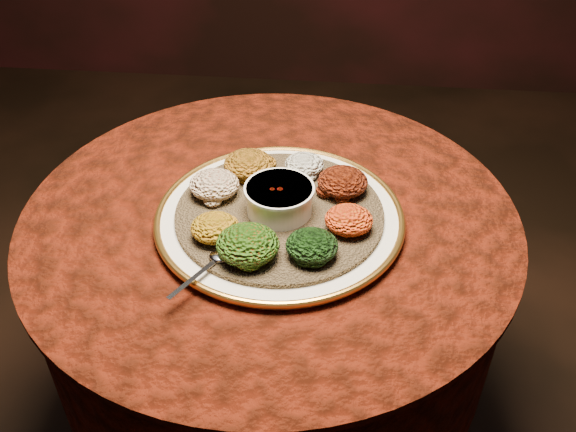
{
  "coord_description": "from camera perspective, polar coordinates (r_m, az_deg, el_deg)",
  "views": [
    {
      "loc": [
        0.13,
        -0.96,
        1.5
      ],
      "look_at": [
        0.04,
        -0.04,
        0.76
      ],
      "focal_mm": 40.0,
      "sensor_mm": 36.0,
      "label": 1
    }
  ],
  "objects": [
    {
      "name": "stew_bowl",
      "position": [
        1.18,
        -0.78,
        1.66
      ],
      "size": [
        0.13,
        0.13,
        0.05
      ],
      "color": "white",
      "rests_on": "injera"
    },
    {
      "name": "portion_kik",
      "position": [
        1.13,
        -6.53,
        -1.04
      ],
      "size": [
        0.09,
        0.08,
        0.04
      ],
      "primitive_type": "ellipsoid",
      "color": "#AC6C0F",
      "rests_on": "injera"
    },
    {
      "name": "portion_mixveg",
      "position": [
        1.09,
        -3.59,
        -2.53
      ],
      "size": [
        0.11,
        0.1,
        0.05
      ],
      "primitive_type": "ellipsoid",
      "color": "#952709",
      "rests_on": "injera"
    },
    {
      "name": "table",
      "position": [
        1.36,
        -1.51,
        -5.6
      ],
      "size": [
        0.96,
        0.96,
        0.73
      ],
      "color": "black",
      "rests_on": "ground"
    },
    {
      "name": "injera",
      "position": [
        1.2,
        -0.76,
        0.28
      ],
      "size": [
        0.48,
        0.48,
        0.01
      ],
      "primitive_type": "cylinder",
      "rotation": [
        0.0,
        0.0,
        0.27
      ],
      "color": "brown",
      "rests_on": "platter"
    },
    {
      "name": "portion_tikil",
      "position": [
        1.15,
        5.43,
        -0.34
      ],
      "size": [
        0.09,
        0.08,
        0.04
      ],
      "primitive_type": "ellipsoid",
      "color": "#C07910",
      "rests_on": "injera"
    },
    {
      "name": "spoon",
      "position": [
        1.09,
        -6.42,
        -3.9
      ],
      "size": [
        0.09,
        0.12,
        0.01
      ],
      "rotation": [
        0.0,
        0.0,
        -2.12
      ],
      "color": "silver",
      "rests_on": "injera"
    },
    {
      "name": "portion_kitfo",
      "position": [
        1.23,
        4.88,
        3.06
      ],
      "size": [
        0.1,
        0.09,
        0.05
      ],
      "primitive_type": "ellipsoid",
      "color": "black",
      "rests_on": "injera"
    },
    {
      "name": "platter",
      "position": [
        1.21,
        -0.76,
        -0.12
      ],
      "size": [
        0.47,
        0.47,
        0.02
      ],
      "rotation": [
        0.0,
        0.0,
        -0.0
      ],
      "color": "silver",
      "rests_on": "table"
    },
    {
      "name": "portion_gomen",
      "position": [
        1.09,
        2.14,
        -2.64
      ],
      "size": [
        0.09,
        0.09,
        0.04
      ],
      "primitive_type": "ellipsoid",
      "color": "black",
      "rests_on": "injera"
    },
    {
      "name": "portion_timatim",
      "position": [
        1.23,
        -6.57,
        2.79
      ],
      "size": [
        0.1,
        0.09,
        0.05
      ],
      "primitive_type": "ellipsoid",
      "color": "maroon",
      "rests_on": "injera"
    },
    {
      "name": "portion_shiro",
      "position": [
        1.28,
        -3.53,
        4.62
      ],
      "size": [
        0.1,
        0.09,
        0.05
      ],
      "primitive_type": "ellipsoid",
      "color": "#955511",
      "rests_on": "injera"
    },
    {
      "name": "portion_ayib",
      "position": [
        1.29,
        1.46,
        4.61
      ],
      "size": [
        0.08,
        0.08,
        0.04
      ],
      "primitive_type": "ellipsoid",
      "color": "beige",
      "rests_on": "injera"
    }
  ]
}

